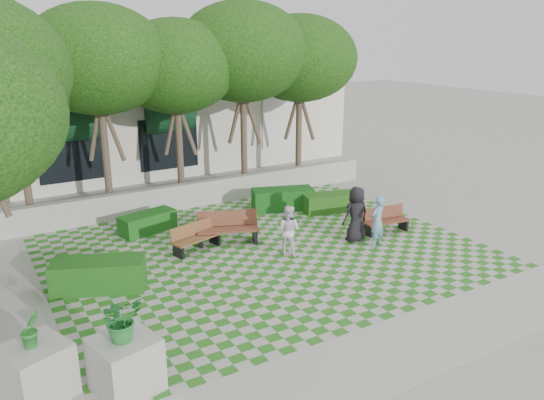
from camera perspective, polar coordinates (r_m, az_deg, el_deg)
ground at (r=14.82m, az=1.33°, el=-6.97°), size 90.00×90.00×0.00m
lawn at (r=15.60m, az=-0.64°, el=-5.65°), size 12.00×12.00×0.00m
sidewalk_south at (r=11.60m, az=14.22°, el=-15.01°), size 16.00×2.00×0.01m
retaining_wall at (r=19.86m, az=-8.22°, el=0.65°), size 15.00×0.36×0.90m
bench_east at (r=17.42m, az=12.10°, el=-2.18°), size 1.59×0.68×0.81m
bench_mid at (r=16.20m, az=-4.79°, el=-3.06°), size 1.95×1.25×0.97m
bench_west at (r=15.78m, az=-8.22°, el=-4.04°), size 1.64×0.94×0.82m
hedge_east at (r=19.15m, az=6.21°, el=-0.28°), size 2.00×1.17×0.66m
hedge_midright at (r=19.27m, az=1.16°, el=0.10°), size 2.34×1.52×0.76m
hedge_midleft at (r=17.55m, az=-13.23°, el=-2.37°), size 1.93×1.15×0.63m
hedge_west at (r=14.00m, az=-18.13°, el=-7.66°), size 2.41×1.72×0.78m
planter_front at (r=10.06m, az=-15.56°, el=-15.61°), size 1.24×1.24×1.83m
planter_back at (r=10.51m, az=-23.98°, el=-16.24°), size 1.31×1.31×1.68m
person_blue at (r=16.16m, az=11.26°, el=-2.24°), size 0.65×0.51×1.56m
person_dark at (r=16.36m, az=9.02°, el=-1.54°), size 0.87×0.60×1.73m
person_white at (r=15.25m, az=1.71°, el=-3.24°), size 0.89×0.91×1.48m
tree_row at (r=18.19m, az=-14.14°, el=13.96°), size 17.70×13.40×7.41m
building at (r=27.00m, az=-13.19°, el=9.32°), size 18.00×8.92×5.15m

